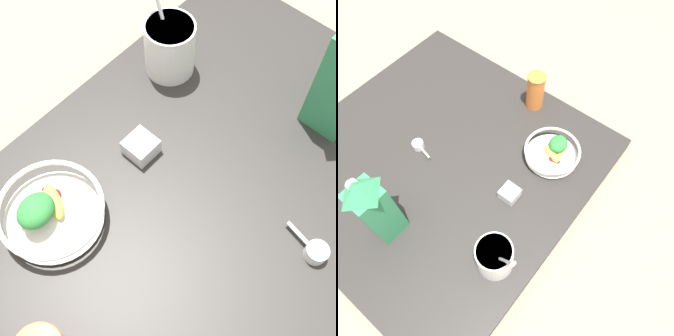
% 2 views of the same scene
% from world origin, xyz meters
% --- Properties ---
extents(ground_plane, '(6.00, 6.00, 0.00)m').
position_xyz_m(ground_plane, '(0.00, 0.00, 0.00)').
color(ground_plane, gray).
extents(countertop, '(1.01, 1.01, 0.05)m').
position_xyz_m(countertop, '(0.00, 0.00, 0.02)').
color(countertop, '#2D2B28').
rests_on(countertop, ground_plane).
extents(fruit_bowl, '(0.20, 0.20, 0.08)m').
position_xyz_m(fruit_bowl, '(-0.26, 0.31, 0.08)').
color(fruit_bowl, silver).
rests_on(fruit_bowl, countertop).
extents(yogurt_tub, '(0.11, 0.14, 0.24)m').
position_xyz_m(yogurt_tub, '(0.16, 0.39, 0.12)').
color(yogurt_tub, white).
rests_on(yogurt_tub, countertop).
extents(spice_jar, '(0.06, 0.06, 0.04)m').
position_xyz_m(spice_jar, '(-0.04, 0.29, 0.07)').
color(spice_jar, silver).
rests_on(spice_jar, countertop).
extents(measuring_scoop, '(0.04, 0.09, 0.03)m').
position_xyz_m(measuring_scoop, '(0.01, -0.09, 0.06)').
color(measuring_scoop, white).
rests_on(measuring_scoop, countertop).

